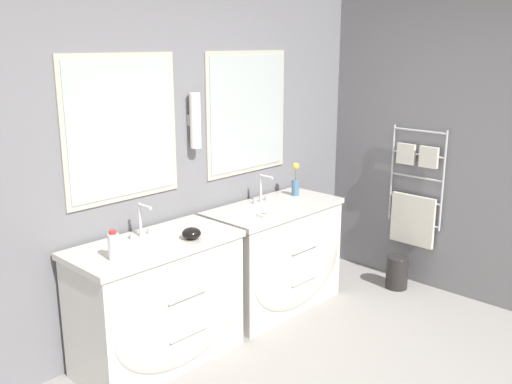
# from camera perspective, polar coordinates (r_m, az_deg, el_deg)

# --- Properties ---
(wall_back) EXTENTS (5.82, 0.16, 2.60)m
(wall_back) POSITION_cam_1_polar(r_m,az_deg,el_deg) (4.12, -9.66, 3.21)
(wall_back) COLOR slate
(wall_back) RESTS_ON ground_plane
(wall_right) EXTENTS (0.13, 3.86, 2.60)m
(wall_right) POSITION_cam_1_polar(r_m,az_deg,el_deg) (5.09, 17.89, 4.67)
(wall_right) COLOR slate
(wall_right) RESTS_ON ground_plane
(vanity_left) EXTENTS (1.14, 0.62, 0.86)m
(vanity_left) POSITION_cam_1_polar(r_m,az_deg,el_deg) (3.93, -9.55, -10.84)
(vanity_left) COLOR silver
(vanity_left) RESTS_ON ground_plane
(vanity_right) EXTENTS (1.14, 0.62, 0.86)m
(vanity_right) POSITION_cam_1_polar(r_m,az_deg,el_deg) (4.66, 2.11, -6.44)
(vanity_right) COLOR silver
(vanity_right) RESTS_ON ground_plane
(faucet_left) EXTENTS (0.17, 0.14, 0.23)m
(faucet_left) POSITION_cam_1_polar(r_m,az_deg,el_deg) (3.86, -11.38, -2.78)
(faucet_left) COLOR silver
(faucet_left) RESTS_ON vanity_left
(faucet_right) EXTENTS (0.17, 0.14, 0.23)m
(faucet_right) POSITION_cam_1_polar(r_m,az_deg,el_deg) (4.60, 0.63, 0.36)
(faucet_right) COLOR silver
(faucet_right) RESTS_ON vanity_right
(toiletry_bottle) EXTENTS (0.07, 0.07, 0.19)m
(toiletry_bottle) POSITION_cam_1_polar(r_m,az_deg,el_deg) (3.50, -14.05, -5.25)
(toiletry_bottle) COLOR silver
(toiletry_bottle) RESTS_ON vanity_left
(amenity_bowl) EXTENTS (0.13, 0.13, 0.08)m
(amenity_bowl) POSITION_cam_1_polar(r_m,az_deg,el_deg) (3.79, -6.47, -4.13)
(amenity_bowl) COLOR black
(amenity_bowl) RESTS_ON vanity_left
(flower_vase) EXTENTS (0.06, 0.06, 0.28)m
(flower_vase) POSITION_cam_1_polar(r_m,az_deg,el_deg) (4.82, 3.97, 1.00)
(flower_vase) COLOR teal
(flower_vase) RESTS_ON vanity_right
(soap_dish) EXTENTS (0.12, 0.08, 0.04)m
(soap_dish) POSITION_cam_1_polar(r_m,az_deg,el_deg) (4.25, 0.95, -2.21)
(soap_dish) COLOR white
(soap_dish) RESTS_ON vanity_right
(waste_bin) EXTENTS (0.20, 0.20, 0.29)m
(waste_bin) POSITION_cam_1_polar(r_m,az_deg,el_deg) (5.25, 13.93, -7.73)
(waste_bin) COLOR #282626
(waste_bin) RESTS_ON ground_plane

